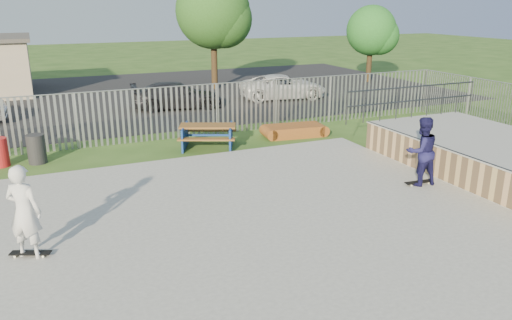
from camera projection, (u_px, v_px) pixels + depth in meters
name	position (u px, v px, depth m)	size (l,w,h in m)	color
ground	(199.00, 247.00, 10.63)	(120.00, 120.00, 0.00)	#2B4F1B
concrete_slab	(199.00, 244.00, 10.61)	(15.00, 12.00, 0.15)	gray
quarter_pipe	(490.00, 157.00, 15.02)	(5.50, 7.05, 2.19)	tan
fence	(183.00, 144.00, 14.72)	(26.04, 16.02, 2.00)	gray
picnic_table	(208.00, 136.00, 17.86)	(2.46, 2.28, 0.83)	brown
funbox	(294.00, 131.00, 19.48)	(2.24, 1.31, 0.43)	brown
trash_bin_grey	(36.00, 149.00, 16.09)	(0.57, 0.57, 0.95)	#242326
parking_lot	(94.00, 98.00, 27.21)	(40.00, 18.00, 0.02)	black
car_dark	(177.00, 95.00, 24.37)	(1.79, 4.40, 1.28)	#222227
car_white	(283.00, 87.00, 26.84)	(2.14, 4.65, 1.29)	white
tree_mid	(213.00, 11.00, 28.98)	(4.34, 4.34, 6.69)	#402D19
tree_right	(371.00, 31.00, 31.97)	(3.17, 3.17, 4.89)	#3B2B17
skateboard_a	(418.00, 183.00, 13.90)	(0.81, 0.27, 0.08)	black
skateboard_b	(31.00, 254.00, 9.96)	(0.81, 0.50, 0.08)	black
skater_navy	(422.00, 151.00, 13.62)	(0.93, 0.72, 1.91)	#161542
skater_white	(24.00, 212.00, 9.69)	(0.70, 0.46, 1.91)	silver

